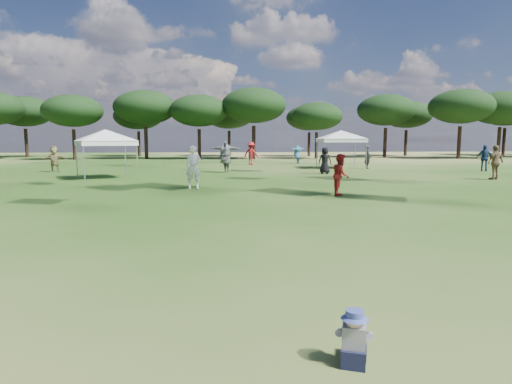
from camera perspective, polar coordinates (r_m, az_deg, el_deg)
tree_line at (r=49.56m, az=-1.64°, el=10.86°), size 108.78×17.63×7.77m
tent_left at (r=24.25m, az=-19.47°, el=7.58°), size 5.14×5.14×2.90m
tent_right at (r=31.62m, az=11.26°, el=7.83°), size 6.25×6.25×3.03m
toddler at (r=4.23m, az=12.95°, el=-18.66°), size 0.39×0.43×0.52m
festival_crowd at (r=27.22m, az=-1.33°, el=4.48°), size 30.61×22.65×1.93m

